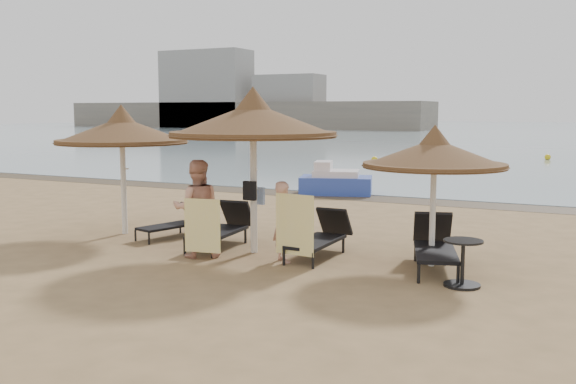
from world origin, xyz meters
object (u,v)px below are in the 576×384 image
lounger_far_left (175,222)px  lounger_far_right (434,245)px  palapa_right (434,154)px  person_right (283,215)px  side_table (463,265)px  lounger_near_right (322,236)px  palapa_left (122,131)px  palapa_center (253,121)px  pedal_boat (335,182)px  person_left (197,201)px  lounger_near_left (224,227)px

lounger_far_left → lounger_far_right: (5.86, -0.26, 0.09)m
palapa_right → person_right: bearing=-161.0°
side_table → lounger_near_right: bearing=160.2°
palapa_left → palapa_right: (7.04, 0.03, -0.30)m
palapa_center → pedal_boat: palapa_center is taller
pedal_boat → side_table: bearing=-74.9°
palapa_center → person_left: 1.89m
lounger_far_right → palapa_left: bearing=162.8°
palapa_left → person_right: palapa_left is taller
palapa_center → person_right: bearing=-26.8°
palapa_left → pedal_boat: size_ratio=1.11×
person_right → palapa_left: bearing=32.1°
palapa_left → lounger_near_right: palapa_left is taller
palapa_right → person_right: palapa_right is taller
lounger_near_right → person_left: bearing=-150.5°
person_right → side_table: bearing=-141.5°
palapa_center → lounger_far_left: palapa_center is taller
palapa_left → palapa_center: palapa_center is taller
lounger_near_left → lounger_near_right: 2.18m
palapa_left → lounger_far_left: 2.38m
palapa_center → palapa_right: palapa_center is taller
palapa_center → lounger_near_right: palapa_center is taller
palapa_left → side_table: size_ratio=3.92×
palapa_right → person_left: 4.51m
lounger_far_left → lounger_near_left: size_ratio=0.83×
lounger_near_right → person_left: person_left is taller
palapa_center → lounger_near_right: 2.59m
lounger_near_left → lounger_near_right: lounger_near_left is taller
side_table → person_left: bearing=-178.7°
lounger_far_right → pedal_boat: (-5.39, 8.68, -0.01)m
lounger_near_right → person_right: bearing=-118.6°
person_right → pedal_boat: size_ratio=0.66×
lounger_far_left → person_left: bearing=-26.3°
lounger_near_right → person_right: person_right is taller
palapa_center → lounger_far_right: bearing=5.6°
palapa_left → person_right: 4.78m
lounger_near_right → side_table: size_ratio=2.57×
lounger_far_left → side_table: bearing=4.8°
palapa_right → pedal_boat: palapa_right is taller
lounger_near_right → side_table: (2.89, -1.04, -0.03)m
person_left → palapa_left: bearing=-56.2°
person_left → lounger_near_left: bearing=-118.7°
palapa_left → palapa_center: size_ratio=0.90×
lounger_far_left → lounger_near_right: (3.66, -0.26, 0.06)m
pedal_boat → lounger_near_right: bearing=-86.8°
lounger_far_right → person_left: bearing=178.4°
lounger_far_right → person_left: size_ratio=1.00×
palapa_center → lounger_far_right: size_ratio=1.51×
palapa_left → lounger_far_right: bearing=-0.6°
lounger_near_right → lounger_near_left: bearing=-177.1°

